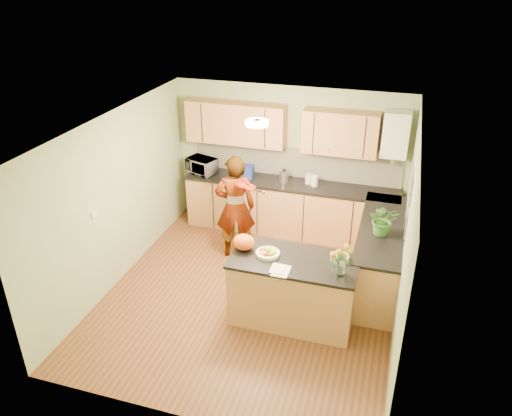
# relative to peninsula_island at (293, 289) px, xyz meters

# --- Properties ---
(floor) EXTENTS (4.50, 4.50, 0.00)m
(floor) POSITION_rel_peninsula_island_xyz_m (-0.69, 0.34, -0.47)
(floor) COLOR #5C301A
(floor) RESTS_ON ground
(ceiling) EXTENTS (4.00, 4.50, 0.02)m
(ceiling) POSITION_rel_peninsula_island_xyz_m (-0.69, 0.34, 2.03)
(ceiling) COLOR white
(ceiling) RESTS_ON wall_back
(wall_back) EXTENTS (4.00, 0.02, 2.50)m
(wall_back) POSITION_rel_peninsula_island_xyz_m (-0.69, 2.59, 0.78)
(wall_back) COLOR #98AE7C
(wall_back) RESTS_ON floor
(wall_front) EXTENTS (4.00, 0.02, 2.50)m
(wall_front) POSITION_rel_peninsula_island_xyz_m (-0.69, -1.91, 0.78)
(wall_front) COLOR #98AE7C
(wall_front) RESTS_ON floor
(wall_left) EXTENTS (0.02, 4.50, 2.50)m
(wall_left) POSITION_rel_peninsula_island_xyz_m (-2.69, 0.34, 0.78)
(wall_left) COLOR #98AE7C
(wall_left) RESTS_ON floor
(wall_right) EXTENTS (0.02, 4.50, 2.50)m
(wall_right) POSITION_rel_peninsula_island_xyz_m (1.31, 0.34, 0.78)
(wall_right) COLOR #98AE7C
(wall_right) RESTS_ON floor
(back_counter) EXTENTS (3.64, 0.62, 0.94)m
(back_counter) POSITION_rel_peninsula_island_xyz_m (-0.59, 2.29, 0.01)
(back_counter) COLOR #AD7245
(back_counter) RESTS_ON floor
(right_counter) EXTENTS (0.62, 2.24, 0.94)m
(right_counter) POSITION_rel_peninsula_island_xyz_m (1.01, 1.19, 0.01)
(right_counter) COLOR #AD7245
(right_counter) RESTS_ON floor
(splashback) EXTENTS (3.60, 0.02, 0.52)m
(splashback) POSITION_rel_peninsula_island_xyz_m (-0.59, 2.57, 0.73)
(splashback) COLOR white
(splashback) RESTS_ON back_counter
(upper_cabinets) EXTENTS (3.20, 0.34, 0.70)m
(upper_cabinets) POSITION_rel_peninsula_island_xyz_m (-0.87, 2.42, 1.38)
(upper_cabinets) COLOR #AD7245
(upper_cabinets) RESTS_ON wall_back
(boiler) EXTENTS (0.40, 0.30, 0.86)m
(boiler) POSITION_rel_peninsula_island_xyz_m (1.01, 2.43, 1.43)
(boiler) COLOR white
(boiler) RESTS_ON wall_back
(window_right) EXTENTS (0.01, 1.30, 1.05)m
(window_right) POSITION_rel_peninsula_island_xyz_m (1.30, 0.94, 1.08)
(window_right) COLOR white
(window_right) RESTS_ON wall_right
(light_switch) EXTENTS (0.02, 0.09, 0.09)m
(light_switch) POSITION_rel_peninsula_island_xyz_m (-2.68, -0.26, 0.83)
(light_switch) COLOR white
(light_switch) RESTS_ON wall_left
(ceiling_lamp) EXTENTS (0.30, 0.30, 0.07)m
(ceiling_lamp) POSITION_rel_peninsula_island_xyz_m (-0.69, 0.64, 2.00)
(ceiling_lamp) COLOR #FFEABF
(ceiling_lamp) RESTS_ON ceiling
(peninsula_island) EXTENTS (1.62, 0.83, 0.93)m
(peninsula_island) POSITION_rel_peninsula_island_xyz_m (0.00, 0.00, 0.00)
(peninsula_island) COLOR #AD7245
(peninsula_island) RESTS_ON floor
(fruit_dish) EXTENTS (0.31, 0.31, 0.11)m
(fruit_dish) POSITION_rel_peninsula_island_xyz_m (-0.35, 0.00, 0.51)
(fruit_dish) COLOR beige
(fruit_dish) RESTS_ON peninsula_island
(orange_bowl) EXTENTS (0.23, 0.23, 0.14)m
(orange_bowl) POSITION_rel_peninsula_island_xyz_m (0.55, 0.15, 0.52)
(orange_bowl) COLOR beige
(orange_bowl) RESTS_ON peninsula_island
(flower_vase) EXTENTS (0.27, 0.27, 0.49)m
(flower_vase) POSITION_rel_peninsula_island_xyz_m (0.60, -0.18, 0.79)
(flower_vase) COLOR silver
(flower_vase) RESTS_ON peninsula_island
(orange_bag) EXTENTS (0.32, 0.28, 0.21)m
(orange_bag) POSITION_rel_peninsula_island_xyz_m (-0.69, 0.05, 0.57)
(orange_bag) COLOR #FC5C14
(orange_bag) RESTS_ON peninsula_island
(papers) EXTENTS (0.20, 0.28, 0.01)m
(papers) POSITION_rel_peninsula_island_xyz_m (-0.10, -0.30, 0.47)
(papers) COLOR white
(papers) RESTS_ON peninsula_island
(violinist) EXTENTS (0.72, 0.59, 1.71)m
(violinist) POSITION_rel_peninsula_island_xyz_m (-1.24, 1.31, 0.39)
(violinist) COLOR #E5A88C
(violinist) RESTS_ON floor
(violin) EXTENTS (0.71, 0.62, 0.18)m
(violin) POSITION_rel_peninsula_island_xyz_m (-1.04, 1.09, 0.90)
(violin) COLOR #4E0E04
(violin) RESTS_ON violinist
(microwave) EXTENTS (0.57, 0.47, 0.27)m
(microwave) POSITION_rel_peninsula_island_xyz_m (-2.18, 2.25, 0.61)
(microwave) COLOR white
(microwave) RESTS_ON back_counter
(blue_box) EXTENTS (0.29, 0.22, 0.22)m
(blue_box) POSITION_rel_peninsula_island_xyz_m (-1.39, 2.28, 0.58)
(blue_box) COLOR navy
(blue_box) RESTS_ON back_counter
(kettle) EXTENTS (0.15, 0.15, 0.28)m
(kettle) POSITION_rel_peninsula_island_xyz_m (-0.71, 2.28, 0.59)
(kettle) COLOR silver
(kettle) RESTS_ON back_counter
(jar_cream) EXTENTS (0.13, 0.13, 0.17)m
(jar_cream) POSITION_rel_peninsula_island_xyz_m (-0.30, 2.34, 0.56)
(jar_cream) COLOR beige
(jar_cream) RESTS_ON back_counter
(jar_white) EXTENTS (0.13, 0.13, 0.18)m
(jar_white) POSITION_rel_peninsula_island_xyz_m (-0.19, 2.28, 0.57)
(jar_white) COLOR white
(jar_white) RESTS_ON back_counter
(potted_plant) EXTENTS (0.43, 0.38, 0.45)m
(potted_plant) POSITION_rel_peninsula_island_xyz_m (1.01, 0.96, 0.70)
(potted_plant) COLOR #3B7C29
(potted_plant) RESTS_ON right_counter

